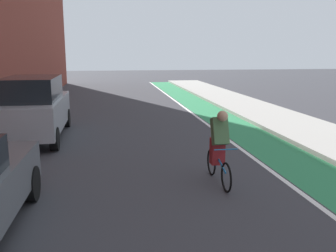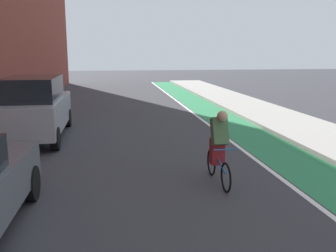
% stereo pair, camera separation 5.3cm
% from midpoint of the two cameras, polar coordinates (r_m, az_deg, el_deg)
% --- Properties ---
extents(ground_plane, '(90.68, 90.68, 0.00)m').
position_cam_midpoint_polar(ground_plane, '(11.68, -3.79, -2.18)').
color(ground_plane, '#38383D').
extents(bike_lane_paint, '(1.60, 41.22, 0.00)m').
position_cam_midpoint_polar(bike_lane_paint, '(14.33, 10.04, 0.22)').
color(bike_lane_paint, '#2D8451').
rests_on(bike_lane_paint, ground).
extents(lane_divider_stripe, '(0.12, 41.22, 0.00)m').
position_cam_midpoint_polar(lane_divider_stripe, '(14.07, 6.56, 0.11)').
color(lane_divider_stripe, white).
rests_on(lane_divider_stripe, ground).
extents(sidewalk_right, '(2.78, 41.22, 0.14)m').
position_cam_midpoint_polar(sidewalk_right, '(15.16, 17.92, 0.71)').
color(sidewalk_right, '#A8A59E').
rests_on(sidewalk_right, ground).
extents(parked_suv_silver, '(1.86, 4.53, 1.98)m').
position_cam_midpoint_polar(parked_suv_silver, '(12.45, -19.79, 2.78)').
color(parked_suv_silver, '#9EA0A8').
rests_on(parked_suv_silver, ground).
extents(cyclist_trailing, '(0.48, 1.65, 1.58)m').
position_cam_midpoint_polar(cyclist_trailing, '(7.76, 8.04, -3.12)').
color(cyclist_trailing, black).
rests_on(cyclist_trailing, ground).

